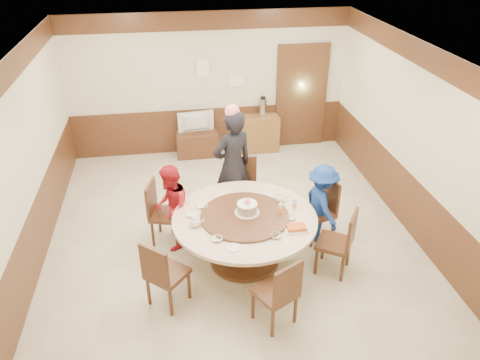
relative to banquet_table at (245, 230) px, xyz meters
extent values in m
plane|color=beige|center=(-0.09, 0.76, -0.53)|extent=(6.00, 6.00, 0.00)
plane|color=silver|center=(-0.09, 0.76, 2.27)|extent=(6.00, 6.00, 0.00)
cube|color=beige|center=(-0.09, 3.76, 0.87)|extent=(5.50, 0.04, 2.80)
cube|color=beige|center=(-0.09, -2.24, 0.87)|extent=(5.50, 0.04, 2.80)
cube|color=beige|center=(-2.84, 0.76, 0.87)|extent=(0.04, 6.00, 2.80)
cube|color=beige|center=(2.66, 0.76, 0.87)|extent=(0.04, 6.00, 2.80)
cube|color=#4A2917|center=(-0.09, 0.76, -0.08)|extent=(5.50, 6.00, 0.90)
cube|color=#4A2917|center=(-0.09, 0.76, 2.09)|extent=(5.50, 6.00, 0.35)
cube|color=#4A2917|center=(1.81, 3.71, 0.52)|extent=(1.05, 0.08, 2.18)
cube|color=#8AD68E|center=(1.81, 3.73, 0.52)|extent=(0.88, 0.02, 2.05)
cylinder|color=#4A2917|center=(0.00, 0.00, -0.50)|extent=(0.99, 0.99, 0.06)
cylinder|color=#4A2917|center=(0.00, 0.00, -0.18)|extent=(0.39, 0.39, 0.65)
cylinder|color=beige|center=(0.00, 0.00, 0.19)|extent=(1.97, 1.97, 0.05)
cylinder|color=#4A2917|center=(0.00, 0.00, 0.23)|extent=(1.21, 1.21, 0.03)
cube|color=#4A2917|center=(1.16, 0.38, -0.08)|extent=(0.54, 0.54, 0.06)
cube|color=#4A2917|center=(1.37, 0.43, 0.19)|extent=(0.14, 0.42, 0.50)
cube|color=#4A2917|center=(1.16, 0.38, -0.32)|extent=(0.36, 0.36, 0.42)
cube|color=#4A2917|center=(0.18, 1.16, -0.08)|extent=(0.51, 0.51, 0.06)
cube|color=#4A2917|center=(0.21, 1.37, 0.19)|extent=(0.42, 0.12, 0.50)
cube|color=#4A2917|center=(0.18, 1.16, -0.32)|extent=(0.36, 0.36, 0.42)
cube|color=#4A2917|center=(-1.06, 0.68, -0.08)|extent=(0.55, 0.55, 0.06)
cube|color=#4A2917|center=(-1.26, 0.74, 0.19)|extent=(0.16, 0.41, 0.50)
cube|color=#4A2917|center=(-1.06, 0.68, -0.32)|extent=(0.36, 0.36, 0.42)
cube|color=#4A2917|center=(-1.08, -0.64, -0.08)|extent=(0.62, 0.62, 0.06)
cube|color=#4A2917|center=(-1.22, -0.80, 0.19)|extent=(0.34, 0.31, 0.50)
cube|color=#4A2917|center=(-1.08, -0.64, -0.32)|extent=(0.36, 0.36, 0.42)
cube|color=#4A2917|center=(0.16, -1.18, -0.08)|extent=(0.60, 0.60, 0.06)
cube|color=#4A2917|center=(0.26, -1.36, 0.19)|extent=(0.39, 0.23, 0.50)
cube|color=#4A2917|center=(0.16, -1.18, -0.32)|extent=(0.36, 0.36, 0.42)
cube|color=#4A2917|center=(1.16, -0.38, -0.08)|extent=(0.61, 0.61, 0.06)
cube|color=#4A2917|center=(1.34, -0.50, 0.19)|extent=(0.26, 0.37, 0.50)
cube|color=#4A2917|center=(1.16, -0.38, -0.32)|extent=(0.36, 0.36, 0.42)
imported|color=black|center=(0.01, 1.16, 0.39)|extent=(0.79, 0.66, 1.84)
imported|color=#AF1721|center=(-0.98, 0.53, 0.12)|extent=(0.56, 0.69, 1.31)
imported|color=navy|center=(1.21, 0.35, 0.09)|extent=(0.58, 0.86, 1.24)
cylinder|color=white|center=(0.04, 0.05, 0.25)|extent=(0.34, 0.34, 0.01)
cylinder|color=tan|center=(0.04, 0.05, 0.32)|extent=(0.27, 0.27, 0.13)
cylinder|color=white|center=(0.04, 0.05, 0.39)|extent=(0.28, 0.28, 0.01)
sphere|color=pink|center=(0.04, 0.05, 0.43)|extent=(0.08, 0.08, 0.08)
ellipsoid|color=white|center=(-0.68, -0.12, 0.28)|extent=(0.17, 0.15, 0.13)
ellipsoid|color=white|center=(0.57, 0.30, 0.28)|extent=(0.17, 0.15, 0.13)
imported|color=white|center=(-0.55, 0.33, 0.24)|extent=(0.15, 0.15, 0.04)
imported|color=white|center=(0.32, -0.52, 0.24)|extent=(0.14, 0.14, 0.04)
imported|color=white|center=(-0.43, -0.46, 0.23)|extent=(0.14, 0.14, 0.03)
imported|color=white|center=(0.61, -0.16, 0.24)|extent=(0.12, 0.12, 0.04)
imported|color=white|center=(-0.71, 0.14, 0.23)|extent=(0.14, 0.14, 0.03)
cylinder|color=white|center=(-0.25, -0.65, 0.22)|extent=(0.18, 0.18, 0.01)
cylinder|color=white|center=(0.45, 0.50, 0.22)|extent=(0.18, 0.18, 0.01)
cube|color=white|center=(0.61, -0.41, 0.23)|extent=(0.30, 0.20, 0.02)
cube|color=#D75718|center=(0.61, -0.41, 0.26)|extent=(0.24, 0.15, 0.04)
cylinder|color=silver|center=(0.49, -0.01, 0.30)|extent=(0.06, 0.06, 0.16)
cylinder|color=silver|center=(0.71, 0.08, 0.30)|extent=(0.06, 0.06, 0.16)
cube|color=#4A2917|center=(-0.38, 3.51, -0.28)|extent=(0.85, 0.45, 0.50)
imported|color=gray|center=(-0.38, 3.51, 0.18)|extent=(0.73, 0.18, 0.42)
cube|color=brown|center=(0.90, 3.54, -0.16)|extent=(0.80, 0.40, 0.75)
cylinder|color=silver|center=(0.97, 3.54, 0.41)|extent=(0.15, 0.15, 0.38)
cube|color=white|center=(-0.19, 3.71, 1.22)|extent=(0.25, 0.00, 0.35)
cube|color=white|center=(0.46, 3.71, 0.92)|extent=(0.30, 0.00, 0.22)
camera|label=1|loc=(-0.90, -5.19, 3.78)|focal=35.00mm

